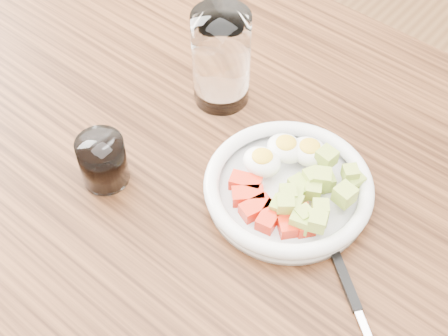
# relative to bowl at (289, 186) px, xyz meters

# --- Properties ---
(dining_table) EXTENTS (1.50, 0.90, 0.77)m
(dining_table) POSITION_rel_bowl_xyz_m (-0.07, -0.05, -0.12)
(dining_table) COLOR brown
(dining_table) RESTS_ON ground
(bowl) EXTENTS (0.23, 0.23, 0.06)m
(bowl) POSITION_rel_bowl_xyz_m (0.00, 0.00, 0.00)
(bowl) COLOR white
(bowl) RESTS_ON dining_table
(fork) EXTENTS (0.15, 0.12, 0.01)m
(fork) POSITION_rel_bowl_xyz_m (0.15, -0.08, -0.02)
(fork) COLOR black
(fork) RESTS_ON dining_table
(water_glass) EXTENTS (0.08, 0.08, 0.15)m
(water_glass) POSITION_rel_bowl_xyz_m (-0.19, 0.09, 0.05)
(water_glass) COLOR white
(water_glass) RESTS_ON dining_table
(coffee_glass) EXTENTS (0.06, 0.06, 0.07)m
(coffee_glass) POSITION_rel_bowl_xyz_m (-0.21, -0.14, 0.01)
(coffee_glass) COLOR white
(coffee_glass) RESTS_ON dining_table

